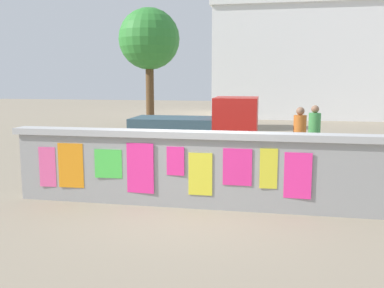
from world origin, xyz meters
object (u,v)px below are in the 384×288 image
Objects in this scene: motorcycle at (127,165)px; person_walking at (300,131)px; bicycle_near at (312,169)px; tree_roadside at (149,40)px; person_bystander at (314,127)px; auto_rickshaw_truck at (202,130)px.

motorcycle is 1.17× the size of person_walking.
motorcycle is at bearing -143.33° from person_walking.
tree_roadside reaches higher than bicycle_near.
motorcycle is 5.74m from person_bystander.
motorcycle is 11.32m from tree_roadside.
person_walking is 0.29× the size of tree_roadside.
bicycle_near is 2.20m from person_walking.
auto_rickshaw_truck is at bearing -170.34° from person_bystander.
tree_roadside is at bearing 130.54° from person_walking.
person_bystander is (3.19, 0.54, 0.09)m from auto_rickshaw_truck.
bicycle_near is (4.07, 0.78, -0.10)m from motorcycle.
tree_roadside is (-3.69, 7.22, 3.20)m from auto_rickshaw_truck.
bicycle_near is at bearing -39.37° from auto_rickshaw_truck.
bicycle_near is (2.94, -2.41, -0.54)m from auto_rickshaw_truck.
tree_roadside is (-6.63, 9.63, 3.73)m from bicycle_near.
auto_rickshaw_truck is at bearing 70.52° from motorcycle.
motorcycle is 0.34× the size of tree_roadside.
bicycle_near is 1.06× the size of person_walking.
auto_rickshaw_truck reaches higher than bicycle_near.
person_walking reaches higher than motorcycle.
tree_roadside is (-2.56, 10.41, 3.63)m from motorcycle.
person_bystander reaches higher than motorcycle.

